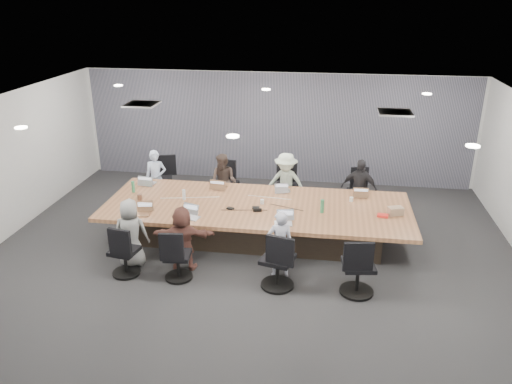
# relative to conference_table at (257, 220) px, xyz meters

# --- Properties ---
(floor) EXTENTS (10.00, 8.00, 0.00)m
(floor) POSITION_rel_conference_table_xyz_m (0.00, -0.50, -0.40)
(floor) COLOR #2C2C2E
(floor) RESTS_ON ground
(ceiling) EXTENTS (10.00, 8.00, 0.00)m
(ceiling) POSITION_rel_conference_table_xyz_m (0.00, -0.50, 2.40)
(ceiling) COLOR white
(ceiling) RESTS_ON wall_back
(wall_back) EXTENTS (10.00, 0.00, 2.80)m
(wall_back) POSITION_rel_conference_table_xyz_m (0.00, 3.50, 1.00)
(wall_back) COLOR #BCBCBB
(wall_back) RESTS_ON ground
(wall_front) EXTENTS (10.00, 0.00, 2.80)m
(wall_front) POSITION_rel_conference_table_xyz_m (0.00, -4.50, 1.00)
(wall_front) COLOR #BCBCBB
(wall_front) RESTS_ON ground
(wall_left) EXTENTS (0.00, 8.00, 2.80)m
(wall_left) POSITION_rel_conference_table_xyz_m (-5.00, -0.50, 1.00)
(wall_left) COLOR #BCBCBB
(wall_left) RESTS_ON ground
(curtain) EXTENTS (9.80, 0.04, 2.80)m
(curtain) POSITION_rel_conference_table_xyz_m (0.00, 3.42, 1.00)
(curtain) COLOR slate
(curtain) RESTS_ON ground
(conference_table) EXTENTS (6.00, 2.20, 0.74)m
(conference_table) POSITION_rel_conference_table_xyz_m (0.00, 0.00, 0.00)
(conference_table) COLOR #362C21
(conference_table) RESTS_ON ground
(chair_0) EXTENTS (0.74, 0.74, 0.87)m
(chair_0) POSITION_rel_conference_table_xyz_m (-2.54, 1.70, 0.04)
(chair_0) COLOR black
(chair_0) RESTS_ON ground
(chair_1) EXTENTS (0.61, 0.61, 0.79)m
(chair_1) POSITION_rel_conference_table_xyz_m (-0.95, 1.70, -0.00)
(chair_1) COLOR black
(chair_1) RESTS_ON ground
(chair_2) EXTENTS (0.66, 0.66, 0.87)m
(chair_2) POSITION_rel_conference_table_xyz_m (0.45, 1.70, 0.03)
(chair_2) COLOR black
(chair_2) RESTS_ON ground
(chair_3) EXTENTS (0.56, 0.56, 0.74)m
(chair_3) POSITION_rel_conference_table_xyz_m (2.04, 1.70, -0.03)
(chair_3) COLOR black
(chair_3) RESTS_ON ground
(chair_4) EXTENTS (0.60, 0.60, 0.77)m
(chair_4) POSITION_rel_conference_table_xyz_m (-2.08, -1.70, -0.02)
(chair_4) COLOR black
(chair_4) RESTS_ON ground
(chair_5) EXTENTS (0.55, 0.55, 0.75)m
(chair_5) POSITION_rel_conference_table_xyz_m (-1.12, -1.70, -0.03)
(chair_5) COLOR black
(chair_5) RESTS_ON ground
(chair_6) EXTENTS (0.73, 0.73, 0.88)m
(chair_6) POSITION_rel_conference_table_xyz_m (0.60, -1.70, 0.04)
(chair_6) COLOR black
(chair_6) RESTS_ON ground
(chair_7) EXTENTS (0.67, 0.67, 0.88)m
(chair_7) POSITION_rel_conference_table_xyz_m (1.92, -1.70, 0.04)
(chair_7) COLOR black
(chair_7) RESTS_ON ground
(person_0) EXTENTS (0.53, 0.40, 1.32)m
(person_0) POSITION_rel_conference_table_xyz_m (-2.54, 1.35, 0.26)
(person_0) COLOR silver
(person_0) RESTS_ON ground
(laptop_0) EXTENTS (0.36, 0.27, 0.02)m
(laptop_0) POSITION_rel_conference_table_xyz_m (-2.54, 0.80, 0.35)
(laptop_0) COLOR #B2B2B7
(laptop_0) RESTS_ON conference_table
(person_1) EXTENTS (0.73, 0.62, 1.30)m
(person_1) POSITION_rel_conference_table_xyz_m (-0.95, 1.35, 0.25)
(person_1) COLOR #41342E
(person_1) RESTS_ON ground
(laptop_1) EXTENTS (0.37, 0.27, 0.02)m
(laptop_1) POSITION_rel_conference_table_xyz_m (-0.95, 0.80, 0.35)
(laptop_1) COLOR #8C6647
(laptop_1) RESTS_ON conference_table
(person_2) EXTENTS (0.96, 0.64, 1.40)m
(person_2) POSITION_rel_conference_table_xyz_m (0.45, 1.35, 0.30)
(person_2) COLOR #B6C8B1
(person_2) RESTS_ON ground
(laptop_2) EXTENTS (0.31, 0.24, 0.02)m
(laptop_2) POSITION_rel_conference_table_xyz_m (0.45, 0.80, 0.35)
(laptop_2) COLOR #B2B2B7
(laptop_2) RESTS_ON conference_table
(person_3) EXTENTS (0.84, 0.50, 1.34)m
(person_3) POSITION_rel_conference_table_xyz_m (2.04, 1.35, 0.27)
(person_3) COLOR #252528
(person_3) RESTS_ON ground
(laptop_3) EXTENTS (0.31, 0.21, 0.02)m
(laptop_3) POSITION_rel_conference_table_xyz_m (2.04, 0.80, 0.35)
(laptop_3) COLOR #8C6647
(laptop_3) RESTS_ON conference_table
(person_4) EXTENTS (0.67, 0.48, 1.27)m
(person_4) POSITION_rel_conference_table_xyz_m (-2.08, -1.35, 0.23)
(person_4) COLOR gray
(person_4) RESTS_ON ground
(laptop_4) EXTENTS (0.34, 0.26, 0.02)m
(laptop_4) POSITION_rel_conference_table_xyz_m (-2.08, -0.80, 0.35)
(laptop_4) COLOR #8C6647
(laptop_4) RESTS_ON conference_table
(person_5) EXTENTS (1.15, 0.50, 1.20)m
(person_5) POSITION_rel_conference_table_xyz_m (-1.12, -1.35, 0.20)
(person_5) COLOR brown
(person_5) RESTS_ON ground
(laptop_5) EXTENTS (0.36, 0.28, 0.02)m
(laptop_5) POSITION_rel_conference_table_xyz_m (-1.12, -0.80, 0.35)
(laptop_5) COLOR #B2B2B7
(laptop_5) RESTS_ON conference_table
(person_6) EXTENTS (0.51, 0.39, 1.23)m
(person_6) POSITION_rel_conference_table_xyz_m (0.60, -1.35, 0.22)
(person_6) COLOR #A5A9BE
(person_6) RESTS_ON ground
(laptop_6) EXTENTS (0.34, 0.26, 0.02)m
(laptop_6) POSITION_rel_conference_table_xyz_m (0.60, -0.80, 0.35)
(laptop_6) COLOR #B2B2B7
(laptop_6) RESTS_ON conference_table
(bottle_green_left) EXTENTS (0.07, 0.07, 0.24)m
(bottle_green_left) POSITION_rel_conference_table_xyz_m (-2.65, 0.28, 0.46)
(bottle_green_left) COLOR #307C4E
(bottle_green_left) RESTS_ON conference_table
(bottle_green_right) EXTENTS (0.09, 0.09, 0.26)m
(bottle_green_right) POSITION_rel_conference_table_xyz_m (1.28, -0.18, 0.47)
(bottle_green_right) COLOR #307C4E
(bottle_green_right) RESTS_ON conference_table
(bottle_clear) EXTENTS (0.08, 0.08, 0.21)m
(bottle_clear) POSITION_rel_conference_table_xyz_m (-1.49, 0.05, 0.44)
(bottle_clear) COLOR silver
(bottle_clear) RESTS_ON conference_table
(cup_white_far) EXTENTS (0.09, 0.09, 0.09)m
(cup_white_far) POSITION_rel_conference_table_xyz_m (0.10, 0.06, 0.38)
(cup_white_far) COLOR white
(cup_white_far) RESTS_ON conference_table
(cup_white_near) EXTENTS (0.09, 0.09, 0.09)m
(cup_white_near) POSITION_rel_conference_table_xyz_m (1.85, 0.44, 0.38)
(cup_white_near) COLOR white
(cup_white_near) RESTS_ON conference_table
(mug_brown) EXTENTS (0.12, 0.12, 0.12)m
(mug_brown) POSITION_rel_conference_table_xyz_m (-2.37, -0.11, 0.40)
(mug_brown) COLOR brown
(mug_brown) RESTS_ON conference_table
(mic_left) EXTENTS (0.16, 0.13, 0.03)m
(mic_left) POSITION_rel_conference_table_xyz_m (-0.47, -0.28, 0.35)
(mic_left) COLOR black
(mic_left) RESTS_ON conference_table
(mic_right) EXTENTS (0.15, 0.11, 0.03)m
(mic_right) POSITION_rel_conference_table_xyz_m (0.01, -0.18, 0.35)
(mic_right) COLOR black
(mic_right) RESTS_ON conference_table
(stapler) EXTENTS (0.17, 0.08, 0.06)m
(stapler) POSITION_rel_conference_table_xyz_m (0.06, -0.33, 0.37)
(stapler) COLOR black
(stapler) RESTS_ON conference_table
(canvas_bag) EXTENTS (0.32, 0.25, 0.15)m
(canvas_bag) POSITION_rel_conference_table_xyz_m (2.65, -0.07, 0.41)
(canvas_bag) COLOR #A08265
(canvas_bag) RESTS_ON conference_table
(snack_packet) EXTENTS (0.21, 0.16, 0.04)m
(snack_packet) POSITION_rel_conference_table_xyz_m (2.41, -0.21, 0.36)
(snack_packet) COLOR red
(snack_packet) RESTS_ON conference_table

